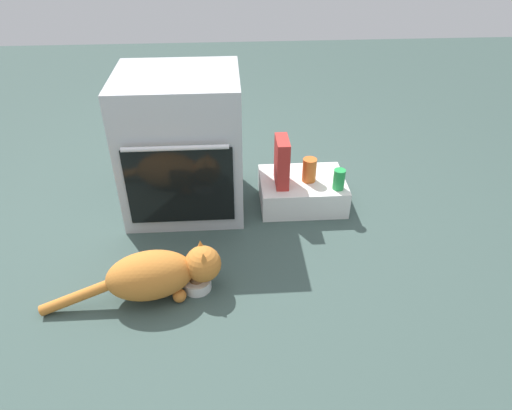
# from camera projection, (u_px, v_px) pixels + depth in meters

# --- Properties ---
(ground) EXTENTS (8.00, 8.00, 0.00)m
(ground) POSITION_uv_depth(u_px,v_px,m) (176.00, 255.00, 2.38)
(ground) COLOR #384C47
(oven) EXTENTS (0.65, 0.61, 0.79)m
(oven) POSITION_uv_depth(u_px,v_px,m) (182.00, 144.00, 2.55)
(oven) COLOR #B7BABF
(oven) RESTS_ON ground
(pantry_cabinet) EXTENTS (0.50, 0.38, 0.16)m
(pantry_cabinet) POSITION_uv_depth(u_px,v_px,m) (302.00, 191.00, 2.74)
(pantry_cabinet) COLOR white
(pantry_cabinet) RESTS_ON ground
(food_bowl) EXTENTS (0.13, 0.13, 0.08)m
(food_bowl) POSITION_uv_depth(u_px,v_px,m) (197.00, 283.00, 2.17)
(food_bowl) COLOR white
(food_bowl) RESTS_ON ground
(cat) EXTENTS (0.81, 0.29, 0.25)m
(cat) POSITION_uv_depth(u_px,v_px,m) (159.00, 274.00, 2.08)
(cat) COLOR #C6752D
(cat) RESTS_ON ground
(sauce_jar) EXTENTS (0.08, 0.08, 0.14)m
(sauce_jar) POSITION_uv_depth(u_px,v_px,m) (309.00, 170.00, 2.65)
(sauce_jar) COLOR #D16023
(sauce_jar) RESTS_ON pantry_cabinet
(cereal_box) EXTENTS (0.07, 0.18, 0.28)m
(cereal_box) POSITION_uv_depth(u_px,v_px,m) (282.00, 162.00, 2.58)
(cereal_box) COLOR #B72D28
(cereal_box) RESTS_ON pantry_cabinet
(soda_can) EXTENTS (0.07, 0.07, 0.12)m
(soda_can) POSITION_uv_depth(u_px,v_px,m) (339.00, 179.00, 2.58)
(soda_can) COLOR green
(soda_can) RESTS_ON pantry_cabinet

